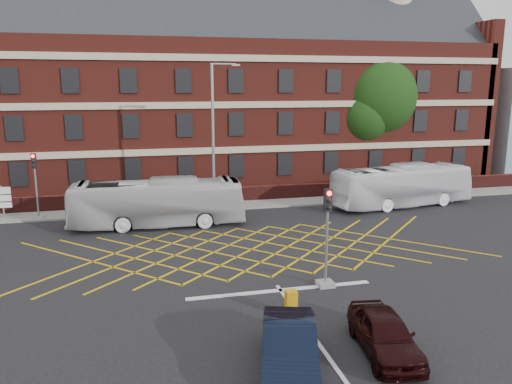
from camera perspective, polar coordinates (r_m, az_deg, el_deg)
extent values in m
plane|color=black|center=(24.62, 0.52, -8.04)|extent=(120.00, 120.00, 0.00)
cube|color=maroon|center=(44.84, -6.34, 8.87)|extent=(50.00, 12.00, 12.00)
cube|color=black|center=(44.91, -6.52, 16.53)|extent=(51.00, 10.61, 10.61)
cube|color=#B7A88C|center=(38.78, -5.22, 9.87)|extent=(50.00, 0.18, 0.50)
cube|color=black|center=(38.88, -5.18, 7.67)|extent=(1.20, 0.14, 1.80)
cylinder|color=#B7A88C|center=(50.72, 15.27, 19.09)|extent=(3.60, 3.60, 6.00)
cube|color=#491613|center=(36.73, -4.37, -0.39)|extent=(56.00, 0.50, 1.10)
cube|color=slate|center=(35.88, -4.10, -1.49)|extent=(60.00, 3.00, 0.12)
cube|color=#CC990C|center=(26.45, -0.53, -6.57)|extent=(8.22, 8.22, 0.02)
cube|color=silver|center=(21.47, 2.81, -11.14)|extent=(8.00, 0.30, 0.02)
cube|color=silver|center=(16.04, 9.71, -19.96)|extent=(0.15, 14.00, 0.02)
imported|color=#BBBBC0|center=(30.98, -11.19, -1.21)|extent=(10.62, 2.94, 2.93)
imported|color=silver|center=(36.96, 16.36, 0.70)|extent=(10.89, 4.04, 2.96)
imported|color=black|center=(15.65, 3.83, -17.48)|extent=(2.78, 4.86, 1.52)
imported|color=black|center=(17.15, 14.49, -15.37)|extent=(2.10, 4.15, 1.36)
cylinder|color=black|center=(45.59, 13.19, 4.95)|extent=(0.90, 0.90, 6.10)
sphere|color=black|center=(45.28, 13.46, 10.59)|extent=(7.16, 7.16, 7.16)
sphere|color=black|center=(43.97, 12.06, 8.49)|extent=(4.65, 4.65, 4.65)
sphere|color=black|center=(46.72, 14.61, 9.05)|extent=(4.30, 4.30, 4.30)
cube|color=slate|center=(22.05, 7.92, -10.35)|extent=(0.70, 0.70, 0.20)
cylinder|color=gray|center=(21.48, 8.05, -6.28)|extent=(0.12, 0.12, 3.50)
cube|color=black|center=(20.93, 8.22, -0.94)|extent=(0.30, 0.25, 0.95)
sphere|color=#FF0C05|center=(20.73, 8.38, -0.17)|extent=(0.20, 0.20, 0.20)
cube|color=slate|center=(35.19, -23.55, -2.70)|extent=(0.70, 0.70, 0.20)
cylinder|color=gray|center=(34.83, -23.77, -0.07)|extent=(0.12, 0.12, 3.50)
cube|color=black|center=(34.50, -24.06, 3.26)|extent=(0.30, 0.25, 0.95)
sphere|color=#FF0C05|center=(34.32, -24.15, 3.75)|extent=(0.20, 0.20, 0.20)
cube|color=slate|center=(32.78, -4.76, -2.75)|extent=(1.00, 1.00, 0.20)
cylinder|color=gray|center=(31.89, -4.91, 5.58)|extent=(0.18, 0.18, 9.76)
cylinder|color=gray|center=(31.82, -3.79, 14.39)|extent=(1.60, 0.12, 0.12)
cube|color=gray|center=(31.97, -2.33, 14.30)|extent=(0.50, 0.20, 0.12)
cylinder|color=gray|center=(35.91, -26.96, -1.09)|extent=(0.10, 0.10, 2.20)
cube|color=silver|center=(35.68, -27.11, 0.14)|extent=(1.10, 0.06, 0.45)
cube|color=silver|center=(35.78, -27.03, -0.65)|extent=(1.10, 0.06, 0.40)
cube|color=silver|center=(35.87, -26.96, -1.35)|extent=(1.10, 0.06, 0.35)
cube|color=#C7880B|center=(19.15, 4.02, -12.57)|extent=(0.41, 0.41, 0.99)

